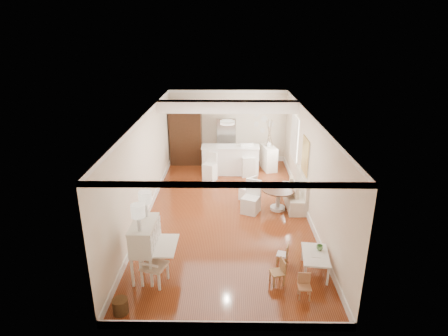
{
  "coord_description": "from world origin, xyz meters",
  "views": [
    {
      "loc": [
        0.03,
        -9.62,
        4.93
      ],
      "look_at": [
        -0.09,
        0.3,
        1.24
      ],
      "focal_mm": 30.0,
      "sensor_mm": 36.0,
      "label": 1
    }
  ],
  "objects_px": {
    "kids_chair_a": "(277,272)",
    "breakfast_counter": "(230,160)",
    "fridge": "(236,141)",
    "kids_table": "(315,263)",
    "slip_chair_near": "(251,197)",
    "secretary_bureau": "(145,249)",
    "bar_stool_left": "(210,167)",
    "gustavian_armchair": "(154,265)",
    "bar_stool_right": "(248,160)",
    "pantry_cabinet": "(186,135)",
    "dining_table": "(278,199)",
    "slip_chair_far": "(248,188)",
    "wicker_basket": "(120,306)",
    "sideboard": "(268,158)",
    "kids_chair_b": "(282,254)",
    "kids_chair_c": "(305,287)"
  },
  "relations": [
    {
      "from": "kids_chair_b",
      "to": "kids_chair_c",
      "type": "distance_m",
      "value": 1.16
    },
    {
      "from": "gustavian_armchair",
      "to": "slip_chair_near",
      "type": "height_order",
      "value": "slip_chair_near"
    },
    {
      "from": "sideboard",
      "to": "slip_chair_far",
      "type": "bearing_deg",
      "value": -120.43
    },
    {
      "from": "kids_chair_c",
      "to": "bar_stool_left",
      "type": "relative_size",
      "value": 0.51
    },
    {
      "from": "bar_stool_left",
      "to": "gustavian_armchair",
      "type": "bearing_deg",
      "value": -74.6
    },
    {
      "from": "dining_table",
      "to": "bar_stool_left",
      "type": "xyz_separation_m",
      "value": [
        -2.08,
        2.19,
        0.17
      ]
    },
    {
      "from": "kids_chair_a",
      "to": "breakfast_counter",
      "type": "relative_size",
      "value": 0.28
    },
    {
      "from": "kids_table",
      "to": "slip_chair_near",
      "type": "xyz_separation_m",
      "value": [
        -1.22,
        2.8,
        0.25
      ]
    },
    {
      "from": "kids_chair_a",
      "to": "fridge",
      "type": "bearing_deg",
      "value": 170.92
    },
    {
      "from": "gustavian_armchair",
      "to": "bar_stool_right",
      "type": "bearing_deg",
      "value": -2.42
    },
    {
      "from": "kids_chair_a",
      "to": "slip_chair_near",
      "type": "height_order",
      "value": "slip_chair_near"
    },
    {
      "from": "dining_table",
      "to": "fridge",
      "type": "relative_size",
      "value": 0.52
    },
    {
      "from": "kids_chair_c",
      "to": "sideboard",
      "type": "distance_m",
      "value": 7.19
    },
    {
      "from": "wicker_basket",
      "to": "kids_table",
      "type": "xyz_separation_m",
      "value": [
        3.84,
        1.28,
        0.08
      ]
    },
    {
      "from": "kids_chair_a",
      "to": "sideboard",
      "type": "height_order",
      "value": "sideboard"
    },
    {
      "from": "slip_chair_far",
      "to": "fridge",
      "type": "relative_size",
      "value": 0.45
    },
    {
      "from": "gustavian_armchair",
      "to": "sideboard",
      "type": "distance_m",
      "value": 7.39
    },
    {
      "from": "secretary_bureau",
      "to": "pantry_cabinet",
      "type": "xyz_separation_m",
      "value": [
        0.1,
        7.08,
        0.54
      ]
    },
    {
      "from": "kids_chair_c",
      "to": "kids_chair_b",
      "type": "bearing_deg",
      "value": 106.17
    },
    {
      "from": "bar_stool_right",
      "to": "sideboard",
      "type": "bearing_deg",
      "value": 29.77
    },
    {
      "from": "slip_chair_near",
      "to": "slip_chair_far",
      "type": "distance_m",
      "value": 0.83
    },
    {
      "from": "slip_chair_far",
      "to": "bar_stool_right",
      "type": "relative_size",
      "value": 0.71
    },
    {
      "from": "slip_chair_far",
      "to": "kids_chair_c",
      "type": "bearing_deg",
      "value": 60.47
    },
    {
      "from": "gustavian_armchair",
      "to": "sideboard",
      "type": "xyz_separation_m",
      "value": [
        2.99,
        6.76,
        0.02
      ]
    },
    {
      "from": "kids_chair_a",
      "to": "slip_chair_near",
      "type": "bearing_deg",
      "value": 171.72
    },
    {
      "from": "secretary_bureau",
      "to": "slip_chair_near",
      "type": "relative_size",
      "value": 1.29
    },
    {
      "from": "breakfast_counter",
      "to": "bar_stool_left",
      "type": "xyz_separation_m",
      "value": [
        -0.71,
        -0.72,
        -0.02
      ]
    },
    {
      "from": "kids_chair_a",
      "to": "dining_table",
      "type": "height_order",
      "value": "dining_table"
    },
    {
      "from": "breakfast_counter",
      "to": "fridge",
      "type": "distance_m",
      "value": 1.14
    },
    {
      "from": "kids_chair_c",
      "to": "fridge",
      "type": "bearing_deg",
      "value": 101.25
    },
    {
      "from": "gustavian_armchair",
      "to": "bar_stool_right",
      "type": "relative_size",
      "value": 0.75
    },
    {
      "from": "slip_chair_far",
      "to": "bar_stool_right",
      "type": "distance_m",
      "value": 2.07
    },
    {
      "from": "wicker_basket",
      "to": "sideboard",
      "type": "relative_size",
      "value": 0.31
    },
    {
      "from": "secretary_bureau",
      "to": "breakfast_counter",
      "type": "xyz_separation_m",
      "value": [
        1.8,
        6.0,
        -0.1
      ]
    },
    {
      "from": "kids_chair_a",
      "to": "breakfast_counter",
      "type": "xyz_separation_m",
      "value": [
        -0.94,
        6.31,
        0.23
      ]
    },
    {
      "from": "secretary_bureau",
      "to": "gustavian_armchair",
      "type": "xyz_separation_m",
      "value": [
        0.23,
        -0.31,
        -0.18
      ]
    },
    {
      "from": "kids_chair_b",
      "to": "kids_chair_c",
      "type": "relative_size",
      "value": 0.99
    },
    {
      "from": "dining_table",
      "to": "slip_chair_far",
      "type": "xyz_separation_m",
      "value": [
        -0.85,
        0.63,
        0.08
      ]
    },
    {
      "from": "wicker_basket",
      "to": "dining_table",
      "type": "bearing_deg",
      "value": 51.4
    },
    {
      "from": "secretary_bureau",
      "to": "kids_chair_b",
      "type": "bearing_deg",
      "value": 8.05
    },
    {
      "from": "kids_chair_c",
      "to": "bar_stool_left",
      "type": "distance_m",
      "value": 6.38
    },
    {
      "from": "slip_chair_far",
      "to": "bar_stool_right",
      "type": "xyz_separation_m",
      "value": [
        0.1,
        2.06,
        0.17
      ]
    },
    {
      "from": "secretary_bureau",
      "to": "gustavian_armchair",
      "type": "distance_m",
      "value": 0.43
    },
    {
      "from": "bar_stool_right",
      "to": "pantry_cabinet",
      "type": "bearing_deg",
      "value": 140.74
    },
    {
      "from": "kids_chair_b",
      "to": "slip_chair_near",
      "type": "bearing_deg",
      "value": -149.82
    },
    {
      "from": "bar_stool_right",
      "to": "pantry_cabinet",
      "type": "distance_m",
      "value": 2.72
    },
    {
      "from": "kids_chair_a",
      "to": "kids_chair_b",
      "type": "distance_m",
      "value": 0.73
    },
    {
      "from": "fridge",
      "to": "kids_table",
      "type": "bearing_deg",
      "value": -77.12
    },
    {
      "from": "secretary_bureau",
      "to": "pantry_cabinet",
      "type": "distance_m",
      "value": 7.1
    },
    {
      "from": "kids_table",
      "to": "pantry_cabinet",
      "type": "height_order",
      "value": "pantry_cabinet"
    }
  ]
}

